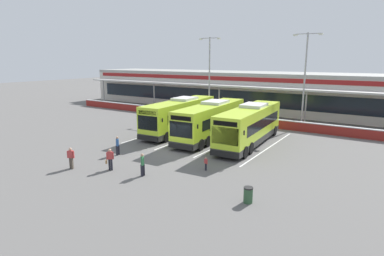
% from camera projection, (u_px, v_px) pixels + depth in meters
% --- Properties ---
extents(ground_plane, '(200.00, 200.00, 0.00)m').
position_uv_depth(ground_plane, '(176.00, 152.00, 27.58)').
color(ground_plane, '#605E5B').
extents(terminal_building, '(70.00, 13.00, 6.00)m').
position_uv_depth(terminal_building, '(277.00, 92.00, 48.94)').
color(terminal_building, beige).
rests_on(terminal_building, ground).
extents(red_barrier_wall, '(60.00, 0.40, 1.10)m').
position_uv_depth(red_barrier_wall, '(244.00, 120.00, 39.32)').
color(red_barrier_wall, maroon).
rests_on(red_barrier_wall, ground).
extents(coach_bus_leftmost, '(3.56, 12.29, 3.78)m').
position_uv_depth(coach_bus_leftmost, '(180.00, 116.00, 35.11)').
color(coach_bus_leftmost, '#B7DB2D').
rests_on(coach_bus_leftmost, ground).
extents(coach_bus_left_centre, '(3.56, 12.29, 3.78)m').
position_uv_depth(coach_bus_left_centre, '(211.00, 121.00, 32.30)').
color(coach_bus_left_centre, '#B7DB2D').
rests_on(coach_bus_left_centre, ground).
extents(coach_bus_centre, '(3.56, 12.29, 3.78)m').
position_uv_depth(coach_bus_centre, '(250.00, 126.00, 30.02)').
color(coach_bus_centre, '#B7DB2D').
rests_on(coach_bus_centre, ground).
extents(bay_stripe_far_west, '(0.14, 13.00, 0.01)m').
position_uv_depth(bay_stripe_far_west, '(163.00, 131.00, 35.85)').
color(bay_stripe_far_west, silver).
rests_on(bay_stripe_far_west, ground).
extents(bay_stripe_west, '(0.14, 13.00, 0.01)m').
position_uv_depth(bay_stripe_west, '(193.00, 136.00, 33.61)').
color(bay_stripe_west, silver).
rests_on(bay_stripe_west, ground).
extents(bay_stripe_mid_west, '(0.14, 13.00, 0.01)m').
position_uv_depth(bay_stripe_mid_west, '(229.00, 141.00, 31.36)').
color(bay_stripe_mid_west, silver).
rests_on(bay_stripe_mid_west, ground).
extents(bay_stripe_centre, '(0.14, 13.00, 0.01)m').
position_uv_depth(bay_stripe_centre, '(269.00, 147.00, 29.12)').
color(bay_stripe_centre, silver).
rests_on(bay_stripe_centre, ground).
extents(pedestrian_with_handbag, '(0.58, 0.56, 1.62)m').
position_uv_depth(pedestrian_with_handbag, '(110.00, 159.00, 22.99)').
color(pedestrian_with_handbag, black).
rests_on(pedestrian_with_handbag, ground).
extents(pedestrian_in_dark_coat, '(0.43, 0.46, 1.62)m').
position_uv_depth(pedestrian_in_dark_coat, '(118.00, 145.00, 26.63)').
color(pedestrian_in_dark_coat, black).
rests_on(pedestrian_in_dark_coat, ground).
extents(pedestrian_child, '(0.33, 0.24, 1.00)m').
position_uv_depth(pedestrian_child, '(206.00, 163.00, 23.01)').
color(pedestrian_child, black).
rests_on(pedestrian_child, ground).
extents(pedestrian_near_bin, '(0.52, 0.35, 1.62)m').
position_uv_depth(pedestrian_near_bin, '(71.00, 157.00, 23.28)').
color(pedestrian_near_bin, '#4C4238').
rests_on(pedestrian_near_bin, ground).
extents(pedestrian_approaching_bus, '(0.44, 0.45, 1.62)m').
position_uv_depth(pedestrian_approaching_bus, '(142.00, 164.00, 21.82)').
color(pedestrian_approaching_bus, black).
rests_on(pedestrian_approaching_bus, ground).
extents(lamp_post_west, '(3.24, 0.28, 11.00)m').
position_uv_depth(lamp_post_west, '(209.00, 72.00, 43.70)').
color(lamp_post_west, '#9E9EA3').
rests_on(lamp_post_west, ground).
extents(lamp_post_centre, '(3.24, 0.28, 11.00)m').
position_uv_depth(lamp_post_centre, '(305.00, 74.00, 36.46)').
color(lamp_post_centre, '#9E9EA3').
rests_on(lamp_post_centre, ground).
extents(litter_bin, '(0.54, 0.54, 0.93)m').
position_uv_depth(litter_bin, '(248.00, 195.00, 17.78)').
color(litter_bin, '#2D5133').
rests_on(litter_bin, ground).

